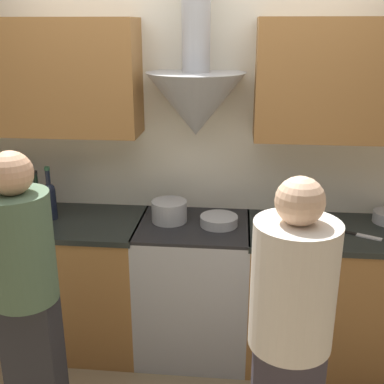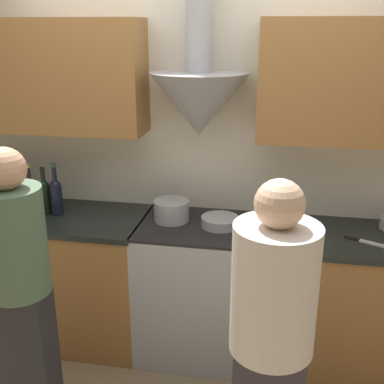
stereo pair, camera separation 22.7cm
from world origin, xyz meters
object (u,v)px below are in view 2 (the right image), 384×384
at_px(person_foreground_left, 20,287).
at_px(stove_range, 195,288).
at_px(wine_bottle_4, 6,191).
at_px(wine_bottle_8, 56,195).
at_px(wine_bottle_5, 18,193).
at_px(wine_bottle_6, 31,194).
at_px(person_foreground_right, 271,341).
at_px(mixing_bowl, 220,222).
at_px(stock_pot, 172,210).
at_px(wine_bottle_7, 45,195).

bearing_deg(person_foreground_left, stove_range, 49.78).
height_order(wine_bottle_4, person_foreground_left, person_foreground_left).
bearing_deg(wine_bottle_8, wine_bottle_5, 179.08).
height_order(wine_bottle_4, wine_bottle_6, wine_bottle_6).
height_order(wine_bottle_5, person_foreground_right, person_foreground_right).
bearing_deg(person_foreground_left, mixing_bowl, 44.13).
relative_size(wine_bottle_6, stock_pot, 1.48).
relative_size(wine_bottle_7, person_foreground_left, 0.20).
height_order(stove_range, wine_bottle_7, wine_bottle_7).
relative_size(wine_bottle_5, person_foreground_right, 0.21).
xyz_separation_m(stove_range, stock_pot, (-0.16, 0.04, 0.52)).
xyz_separation_m(wine_bottle_5, person_foreground_left, (0.48, -0.86, -0.17)).
relative_size(wine_bottle_6, mixing_bowl, 1.42).
relative_size(stock_pot, person_foreground_right, 0.14).
bearing_deg(wine_bottle_4, stove_range, -0.99).
height_order(wine_bottle_6, stock_pot, wine_bottle_6).
bearing_deg(wine_bottle_4, person_foreground_left, -56.88).
distance_m(mixing_bowl, person_foreground_right, 1.09).
xyz_separation_m(wine_bottle_8, stock_pot, (0.76, 0.04, -0.07)).
bearing_deg(mixing_bowl, person_foreground_left, -135.87).
height_order(wine_bottle_8, person_foreground_left, person_foreground_left).
bearing_deg(person_foreground_right, wine_bottle_4, 149.80).
relative_size(wine_bottle_6, wine_bottle_7, 1.05).
bearing_deg(wine_bottle_5, person_foreground_left, -61.08).
height_order(stock_pot, person_foreground_right, person_foreground_right).
distance_m(stove_range, person_foreground_left, 1.20).
xyz_separation_m(wine_bottle_7, person_foreground_left, (0.28, -0.86, -0.17)).
bearing_deg(wine_bottle_8, stove_range, -0.11).
height_order(wine_bottle_7, wine_bottle_8, wine_bottle_8).
relative_size(stove_range, wine_bottle_4, 2.81).
bearing_deg(person_foreground_right, wine_bottle_6, 147.36).
relative_size(wine_bottle_5, wine_bottle_7, 1.05).
bearing_deg(person_foreground_right, person_foreground_left, 172.07).
xyz_separation_m(wine_bottle_4, person_foreground_right, (1.80, -1.05, -0.19)).
relative_size(stove_range, person_foreground_left, 0.58).
distance_m(wine_bottle_4, wine_bottle_8, 0.37).
relative_size(wine_bottle_5, person_foreground_left, 0.21).
distance_m(wine_bottle_7, wine_bottle_8, 0.08).
xyz_separation_m(wine_bottle_7, mixing_bowl, (1.17, -0.00, -0.10)).
relative_size(wine_bottle_8, mixing_bowl, 1.49).
bearing_deg(stock_pot, mixing_bowl, -6.93).
relative_size(wine_bottle_8, person_foreground_left, 0.22).
xyz_separation_m(wine_bottle_8, person_foreground_left, (0.20, -0.86, -0.17)).
distance_m(wine_bottle_5, wine_bottle_6, 0.10).
height_order(wine_bottle_4, person_foreground_right, person_foreground_right).
bearing_deg(stove_range, wine_bottle_6, 179.79).
bearing_deg(stock_pot, person_foreground_left, -122.27).
height_order(stove_range, wine_bottle_6, wine_bottle_6).
xyz_separation_m(wine_bottle_7, person_foreground_right, (1.51, -1.03, -0.19)).
relative_size(wine_bottle_4, wine_bottle_8, 0.94).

